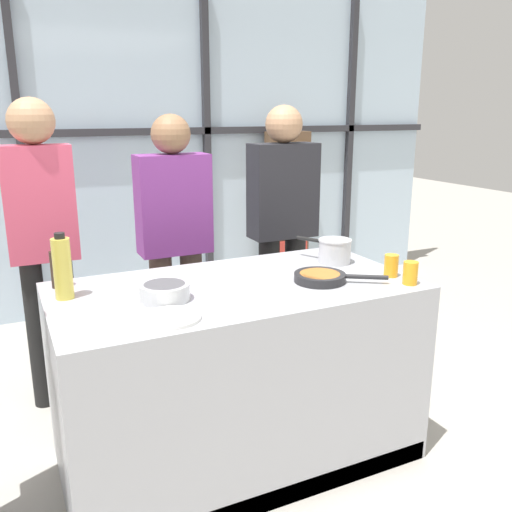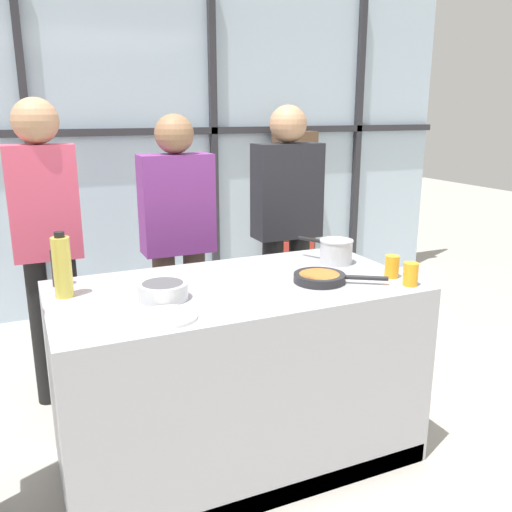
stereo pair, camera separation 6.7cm
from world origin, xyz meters
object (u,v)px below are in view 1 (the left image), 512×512
at_px(frying_pan, 321,277).
at_px(oil_bottle, 62,268).
at_px(pepper_grinder, 57,268).
at_px(juice_glass_far, 391,266).
at_px(juice_glass_near, 410,273).
at_px(spectator_center_right, 283,219).
at_px(white_plate, 171,318).
at_px(spectator_center_left, 175,235).
at_px(mixing_bowl, 165,291).
at_px(spectator_far_left, 43,231).
at_px(saucepan, 334,250).

height_order(frying_pan, oil_bottle, oil_bottle).
bearing_deg(pepper_grinder, juice_glass_far, -19.31).
distance_m(juice_glass_near, juice_glass_far, 0.14).
relative_size(pepper_grinder, juice_glass_far, 1.88).
bearing_deg(spectator_center_right, white_plate, 46.76).
distance_m(spectator_center_left, frying_pan, 1.16).
bearing_deg(oil_bottle, spectator_center_left, 46.97).
height_order(mixing_bowl, oil_bottle, oil_bottle).
distance_m(spectator_center_left, spectator_center_right, 0.77).
bearing_deg(white_plate, spectator_far_left, 106.14).
bearing_deg(mixing_bowl, spectator_center_right, 42.01).
height_order(pepper_grinder, juice_glass_near, pepper_grinder).
bearing_deg(oil_bottle, mixing_bowl, -28.44).
bearing_deg(white_plate, juice_glass_far, 4.15).
xyz_separation_m(spectator_center_right, white_plate, (-1.17, -1.25, -0.07)).
xyz_separation_m(frying_pan, juice_glass_far, (0.36, -0.08, 0.03)).
height_order(saucepan, mixing_bowl, saucepan).
distance_m(spectator_far_left, saucepan, 1.63).
bearing_deg(white_plate, oil_bottle, 128.07).
relative_size(juice_glass_near, juice_glass_far, 1.00).
xyz_separation_m(saucepan, oil_bottle, (-1.39, 0.03, 0.07)).
height_order(saucepan, white_plate, saucepan).
bearing_deg(spectator_far_left, saucepan, 149.32).
relative_size(spectator_far_left, white_plate, 7.40).
bearing_deg(frying_pan, white_plate, -168.73).
distance_m(frying_pan, pepper_grinder, 1.24).
distance_m(spectator_far_left, juice_glass_far, 1.91).
relative_size(mixing_bowl, juice_glass_far, 1.99).
bearing_deg(saucepan, juice_glass_far, -70.62).
height_order(juice_glass_near, juice_glass_far, same).
xyz_separation_m(pepper_grinder, juice_glass_far, (1.51, -0.53, -0.04)).
distance_m(spectator_far_left, spectator_center_left, 0.77).
height_order(spectator_center_left, spectator_center_right, spectator_center_right).
distance_m(spectator_center_right, frying_pan, 1.15).
relative_size(mixing_bowl, juice_glass_near, 1.99).
relative_size(spectator_far_left, spectator_center_right, 1.02).
distance_m(frying_pan, mixing_bowl, 0.76).
bearing_deg(pepper_grinder, frying_pan, -21.51).
height_order(spectator_center_left, mixing_bowl, spectator_center_left).
distance_m(white_plate, oil_bottle, 0.58).
relative_size(mixing_bowl, oil_bottle, 0.75).
bearing_deg(mixing_bowl, oil_bottle, 151.56).
height_order(frying_pan, juice_glass_far, juice_glass_far).
relative_size(white_plate, oil_bottle, 0.82).
bearing_deg(spectator_center_left, frying_pan, 109.87).
relative_size(spectator_center_right, juice_glass_near, 15.86).
height_order(saucepan, oil_bottle, oil_bottle).
relative_size(oil_bottle, pepper_grinder, 1.42).
distance_m(spectator_center_left, oil_bottle, 1.10).
relative_size(spectator_far_left, pepper_grinder, 8.60).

